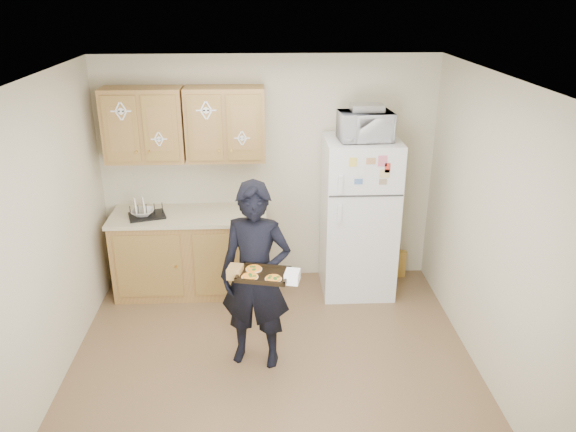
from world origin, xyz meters
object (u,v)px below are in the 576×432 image
at_px(dish_rack, 146,210).
at_px(microwave, 365,126).
at_px(baking_tray, 263,275).
at_px(person, 256,277).
at_px(refrigerator, 359,217).

bearing_deg(dish_rack, microwave, -1.31).
relative_size(microwave, dish_rack, 1.43).
bearing_deg(baking_tray, dish_rack, 140.79).
distance_m(person, microwave, 1.91).
relative_size(refrigerator, microwave, 3.28).
height_order(refrigerator, person, refrigerator).
bearing_deg(microwave, person, -137.10).
xyz_separation_m(refrigerator, person, (-1.09, -1.25, -0.01)).
relative_size(baking_tray, dish_rack, 1.11).
bearing_deg(microwave, dish_rack, 173.92).
bearing_deg(person, dish_rack, 145.09).
bearing_deg(refrigerator, person, -130.90).
bearing_deg(dish_rack, refrigerator, -0.03).
xyz_separation_m(baking_tray, dish_rack, (-1.21, 1.55, -0.03)).
height_order(baking_tray, microwave, microwave).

